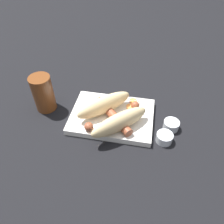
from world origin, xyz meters
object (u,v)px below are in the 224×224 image
at_px(food_tray, 112,116).
at_px(sausage, 113,115).
at_px(bread_roll, 112,113).
at_px(condiment_cup_near, 164,138).
at_px(condiment_cup_far, 171,125).
at_px(drink_glass, 43,93).

relative_size(food_tray, sausage, 1.72).
bearing_deg(bread_roll, condiment_cup_near, 167.60).
height_order(bread_roll, sausage, bread_roll).
height_order(bread_roll, condiment_cup_far, bread_roll).
xyz_separation_m(sausage, drink_glass, (0.25, -0.03, 0.03)).
height_order(food_tray, condiment_cup_near, condiment_cup_near).
relative_size(condiment_cup_near, drink_glass, 0.39).
bearing_deg(condiment_cup_far, food_tray, -2.11).
bearing_deg(food_tray, drink_glass, -2.98).
bearing_deg(bread_roll, food_tray, -81.74).
distance_m(food_tray, bread_roll, 0.05).
bearing_deg(drink_glass, sausage, 172.66).
bearing_deg(sausage, bread_roll, 63.90).
distance_m(food_tray, condiment_cup_near, 0.19).
distance_m(food_tray, drink_glass, 0.25).
bearing_deg(condiment_cup_near, drink_glass, -10.42).
bearing_deg(food_tray, condiment_cup_near, 159.97).
distance_m(condiment_cup_near, drink_glass, 0.43).
distance_m(sausage, condiment_cup_near, 0.18).
bearing_deg(bread_roll, condiment_cup_far, -174.37).
xyz_separation_m(food_tray, condiment_cup_near, (-0.18, 0.06, 0.00)).
bearing_deg(bread_roll, sausage, -116.10).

